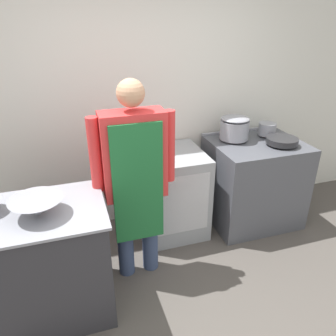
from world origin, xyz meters
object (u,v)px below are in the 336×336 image
Objects in this scene: mixing_bowl at (37,207)px; sauce_pot at (267,129)px; saute_pan at (282,141)px; person_cook at (135,173)px; stove at (253,182)px; fridge_unit at (170,193)px; stock_pot at (235,127)px.

mixing_bowl is 1.89× the size of sauce_pot.
saute_pan is (2.32, 0.58, -0.00)m from mixing_bowl.
mixing_bowl is at bearing -159.84° from sauce_pot.
sauce_pot reaches higher than mixing_bowl.
saute_pan is 0.28m from sauce_pot.
sauce_pot is (1.60, 0.58, 0.02)m from person_cook.
sauce_pot is at bearing 19.92° from person_cook.
person_cook reaches higher than stove.
fridge_unit is 2.81× the size of saute_pan.
stock_pot is 0.49m from saute_pan.
saute_pan is (0.40, -0.28, -0.09)m from stock_pot.
sauce_pot is at bearing 2.94° from fridge_unit.
stock_pot is at bearing 180.00° from sauce_pot.
fridge_unit is 2.51× the size of mixing_bowl.
saute_pan is at bearing -90.00° from sauce_pot.
mixing_bowl is 1.12× the size of saute_pan.
stock_pot reaches higher than fridge_unit.
mixing_bowl is at bearing -161.51° from stove.
fridge_unit is 0.96m from stock_pot.
mixing_bowl is at bearing -166.05° from saute_pan.
person_cook is 1.70m from sauce_pot.
stock_pot is at bearing 23.92° from mixing_bowl.
person_cook is (-1.41, -0.44, 0.53)m from stove.
person_cook is 5.45× the size of saute_pan.
stock_pot is (0.73, 0.06, 0.62)m from fridge_unit.
mixing_bowl reaches higher than stove.
mixing_bowl is 2.10m from stock_pot.
stock_pot is at bearing 145.46° from saute_pan.
stock_pot is 1.59× the size of sauce_pot.
stove is 1.06× the size of fridge_unit.
stove is 2.98× the size of saute_pan.
sauce_pot is (0.40, 0.00, -0.06)m from stock_pot.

